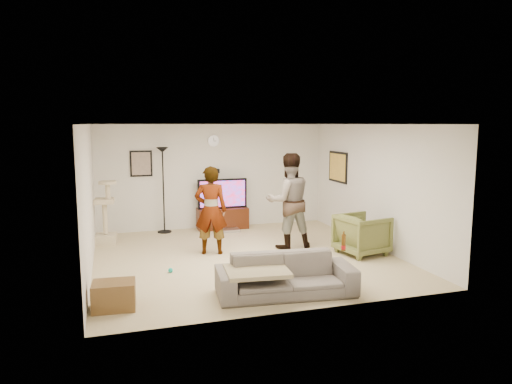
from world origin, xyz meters
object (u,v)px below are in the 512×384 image
object	(u,v)px
tv	(222,194)
sofa	(286,275)
floor_lamp	(163,190)
beer_bottle	(344,243)
cat_tree	(105,212)
armchair	(362,234)
person_right	(289,201)
side_table	(114,295)
tv_stand	(223,218)
person_left	(211,210)

from	to	relation	value
tv	sofa	bearing A→B (deg)	-91.50
floor_lamp	beer_bottle	world-z (taller)	floor_lamp
cat_tree	sofa	size ratio (longest dim) A/B	0.66
beer_bottle	cat_tree	bearing A→B (deg)	131.64
armchair	sofa	bearing A→B (deg)	115.51
tv	person_right	distance (m)	2.30
person_right	beer_bottle	distance (m)	2.50
tv	side_table	bearing A→B (deg)	-119.94
tv_stand	beer_bottle	bearing A→B (deg)	-80.01
person_right	sofa	world-z (taller)	person_right
cat_tree	beer_bottle	size ratio (longest dim) A/B	5.37
sofa	armchair	xyz separation A→B (m)	(2.18, 1.62, 0.09)
person_right	person_left	bearing A→B (deg)	1.08
floor_lamp	tv	bearing A→B (deg)	-0.59
sofa	floor_lamp	bearing A→B (deg)	111.29
beer_bottle	armchair	bearing A→B (deg)	52.31
cat_tree	person_left	xyz separation A→B (m)	(1.97, -1.41, 0.18)
tv	person_left	bearing A→B (deg)	-108.83
tv_stand	person_left	xyz separation A→B (m)	(-0.71, -2.09, 0.60)
tv_stand	beer_bottle	distance (m)	4.71
tv	floor_lamp	xyz separation A→B (m)	(-1.39, 0.01, 0.13)
tv_stand	floor_lamp	distance (m)	1.57
person_right	cat_tree	bearing A→B (deg)	-19.67
tv	person_left	xyz separation A→B (m)	(-0.71, -2.09, 0.00)
cat_tree	side_table	bearing A→B (deg)	-88.02
person_right	beer_bottle	world-z (taller)	person_right
tv	floor_lamp	bearing A→B (deg)	179.41
tv	tv_stand	bearing A→B (deg)	0.00
floor_lamp	side_table	size ratio (longest dim) A/B	3.48
tv_stand	sofa	xyz separation A→B (m)	(-0.12, -4.61, 0.05)
person_left	sofa	distance (m)	2.65
tv	armchair	bearing A→B (deg)	-55.43
cat_tree	armchair	xyz separation A→B (m)	(4.75, -2.31, -0.28)
floor_lamp	cat_tree	size ratio (longest dim) A/B	1.47
cat_tree	person_right	xyz separation A→B (m)	(3.56, -1.45, 0.29)
beer_bottle	armchair	world-z (taller)	beer_bottle
floor_lamp	person_left	size ratio (longest dim) A/B	1.16
sofa	beer_bottle	xyz separation A→B (m)	(0.93, 0.00, 0.42)
tv	armchair	world-z (taller)	tv
side_table	person_right	bearing A→B (deg)	33.89
tv_stand	cat_tree	xyz separation A→B (m)	(-2.68, -0.68, 0.42)
side_table	person_left	bearing A→B (deg)	51.85
person_left	side_table	xyz separation A→B (m)	(-1.84, -2.34, -0.67)
person_left	beer_bottle	distance (m)	2.95
tv	beer_bottle	bearing A→B (deg)	-80.01
beer_bottle	side_table	bearing A→B (deg)	176.91
side_table	sofa	bearing A→B (deg)	-4.27
cat_tree	person_left	distance (m)	2.43
floor_lamp	armchair	size ratio (longest dim) A/B	2.31
tv_stand	person_right	world-z (taller)	person_right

